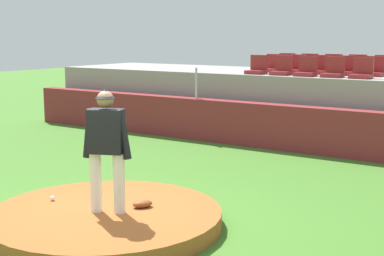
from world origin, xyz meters
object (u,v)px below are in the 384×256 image
(fielding_glove, at_px, (142,204))
(stadium_chair_9, at_px, (374,70))
(stadium_chair_4, at_px, (362,72))
(stadium_chair_14, at_px, (383,68))
(baseball, at_px, (53,198))
(stadium_chair_1, at_px, (282,69))
(stadium_chair_7, at_px, (319,68))
(stadium_chair_0, at_px, (257,68))
(stadium_chair_13, at_px, (356,67))
(stadium_chair_10, at_px, (286,65))
(stadium_chair_5, at_px, (273,66))
(stadium_chair_8, at_px, (346,69))
(stadium_chair_12, at_px, (332,67))
(stadium_chair_3, at_px, (334,71))
(stadium_chair_11, at_px, (308,66))
(pitcher, at_px, (106,142))
(stadium_chair_2, at_px, (307,70))
(stadium_chair_6, at_px, (296,67))

(fielding_glove, xyz_separation_m, stadium_chair_9, (1.05, 8.08, 1.60))
(stadium_chair_4, relative_size, stadium_chair_14, 1.00)
(baseball, distance_m, stadium_chair_4, 8.21)
(stadium_chair_1, height_order, stadium_chair_7, same)
(stadium_chair_0, distance_m, stadium_chair_13, 2.76)
(stadium_chair_10, bearing_deg, stadium_chair_13, -178.86)
(stadium_chair_5, height_order, stadium_chair_7, same)
(fielding_glove, distance_m, stadium_chair_13, 9.11)
(stadium_chair_8, bearing_deg, stadium_chair_0, 22.66)
(stadium_chair_10, height_order, stadium_chair_12, same)
(stadium_chair_4, distance_m, stadium_chair_7, 1.63)
(stadium_chair_9, relative_size, stadium_chair_14, 1.00)
(stadium_chair_1, distance_m, stadium_chair_13, 2.26)
(stadium_chair_3, distance_m, stadium_chair_14, 1.92)
(stadium_chair_0, xyz_separation_m, stadium_chair_5, (0.03, 0.90, 0.00))
(stadium_chair_11, bearing_deg, pitcher, 94.64)
(stadium_chair_11, bearing_deg, stadium_chair_5, 50.95)
(stadium_chair_0, bearing_deg, stadium_chair_12, -128.35)
(stadium_chair_0, distance_m, stadium_chair_2, 1.40)
(stadium_chair_8, xyz_separation_m, stadium_chair_11, (-1.39, 0.88, 0.00))
(fielding_glove, xyz_separation_m, stadium_chair_11, (-1.04, 8.93, 1.60))
(stadium_chair_0, distance_m, stadium_chair_5, 0.91)
(stadium_chair_2, bearing_deg, stadium_chair_1, -2.25)
(baseball, distance_m, stadium_chair_1, 7.85)
(stadium_chair_5, xyz_separation_m, stadium_chair_14, (2.77, 0.89, 0.00))
(stadium_chair_9, bearing_deg, stadium_chair_3, 51.19)
(baseball, distance_m, stadium_chair_10, 9.57)
(stadium_chair_4, bearing_deg, stadium_chair_1, 0.39)
(stadium_chair_5, xyz_separation_m, stadium_chair_6, (0.69, 0.02, 0.00))
(stadium_chair_1, relative_size, stadium_chair_13, 1.00)
(stadium_chair_7, distance_m, stadium_chair_11, 1.11)
(stadium_chair_2, bearing_deg, fielding_glove, 92.95)
(stadium_chair_8, xyz_separation_m, stadium_chair_12, (-0.70, 0.91, 0.00))
(stadium_chair_5, relative_size, stadium_chair_11, 1.00)
(baseball, bearing_deg, stadium_chair_9, 74.22)
(baseball, bearing_deg, stadium_chair_11, 87.96)
(stadium_chair_4, bearing_deg, stadium_chair_9, -92.28)
(pitcher, bearing_deg, stadium_chair_3, 63.51)
(baseball, xyz_separation_m, stadium_chair_4, (2.39, 7.68, 1.61))
(stadium_chair_7, xyz_separation_m, stadium_chair_9, (1.42, 0.04, 0.00))
(baseball, relative_size, stadium_chair_1, 0.15)
(baseball, distance_m, stadium_chair_7, 8.74)
(stadium_chair_3, distance_m, stadium_chair_5, 2.24)
(stadium_chair_3, xyz_separation_m, stadium_chair_10, (-2.06, 1.75, 0.00))
(fielding_glove, relative_size, stadium_chair_12, 0.60)
(stadium_chair_0, xyz_separation_m, stadium_chair_12, (1.42, 1.79, 0.00))
(stadium_chair_3, bearing_deg, stadium_chair_7, -51.23)
(pitcher, distance_m, stadium_chair_1, 7.68)
(fielding_glove, bearing_deg, stadium_chair_2, 37.70)
(baseball, relative_size, stadium_chair_12, 0.15)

